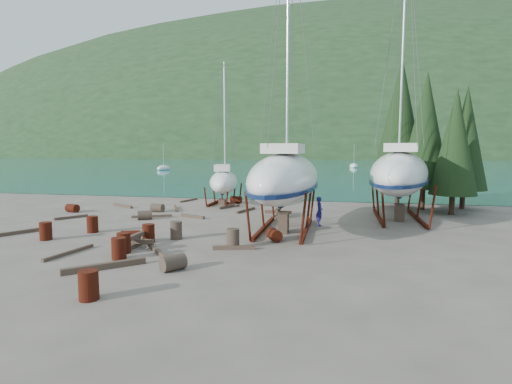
% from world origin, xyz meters
% --- Properties ---
extents(ground, '(600.00, 600.00, 0.00)m').
position_xyz_m(ground, '(0.00, 0.00, 0.00)').
color(ground, '#5C5349').
rests_on(ground, ground).
extents(bay_water, '(700.00, 700.00, 0.00)m').
position_xyz_m(bay_water, '(0.00, 315.00, 0.01)').
color(bay_water, '#176973').
rests_on(bay_water, ground).
extents(far_hill, '(800.00, 360.00, 110.00)m').
position_xyz_m(far_hill, '(0.00, 320.00, 0.00)').
color(far_hill, '#1B3219').
rests_on(far_hill, ground).
extents(far_house_left, '(6.60, 5.60, 5.60)m').
position_xyz_m(far_house_left, '(-60.00, 190.00, 2.92)').
color(far_house_left, beige).
rests_on(far_house_left, ground).
extents(far_house_center, '(6.60, 5.60, 5.60)m').
position_xyz_m(far_house_center, '(-20.00, 190.00, 2.92)').
color(far_house_center, beige).
rests_on(far_house_center, ground).
extents(far_house_right, '(6.60, 5.60, 5.60)m').
position_xyz_m(far_house_right, '(30.00, 190.00, 2.92)').
color(far_house_right, beige).
rests_on(far_house_right, ground).
extents(cypress_near_right, '(3.60, 3.60, 10.00)m').
position_xyz_m(cypress_near_right, '(12.50, 12.00, 5.79)').
color(cypress_near_right, black).
rests_on(cypress_near_right, ground).
extents(cypress_mid_right, '(3.06, 3.06, 8.50)m').
position_xyz_m(cypress_mid_right, '(14.00, 10.00, 4.92)').
color(cypress_mid_right, black).
rests_on(cypress_mid_right, ground).
extents(cypress_back_left, '(4.14, 4.14, 11.50)m').
position_xyz_m(cypress_back_left, '(11.00, 14.00, 6.66)').
color(cypress_back_left, black).
rests_on(cypress_back_left, ground).
extents(cypress_far_right, '(3.24, 3.24, 9.00)m').
position_xyz_m(cypress_far_right, '(15.50, 13.00, 5.21)').
color(cypress_far_right, black).
rests_on(cypress_far_right, ground).
extents(moored_boat_left, '(2.00, 5.00, 6.05)m').
position_xyz_m(moored_boat_left, '(-30.00, 60.00, 0.39)').
color(moored_boat_left, white).
rests_on(moored_boat_left, ground).
extents(moored_boat_mid, '(2.00, 5.00, 6.05)m').
position_xyz_m(moored_boat_mid, '(10.00, 80.00, 0.39)').
color(moored_boat_mid, white).
rests_on(moored_boat_mid, ground).
extents(moored_boat_far, '(2.00, 5.00, 6.05)m').
position_xyz_m(moored_boat_far, '(-8.00, 110.00, 0.39)').
color(moored_boat_far, white).
rests_on(moored_boat_far, ground).
extents(large_sailboat_near, '(3.53, 11.54, 18.10)m').
position_xyz_m(large_sailboat_near, '(3.58, 2.35, 2.92)').
color(large_sailboat_near, white).
rests_on(large_sailboat_near, ground).
extents(large_sailboat_far, '(5.46, 11.91, 18.16)m').
position_xyz_m(large_sailboat_far, '(10.14, 7.23, 2.96)').
color(large_sailboat_far, white).
rests_on(large_sailboat_far, ground).
extents(small_sailboat_shore, '(3.75, 7.36, 11.27)m').
position_xyz_m(small_sailboat_shore, '(-2.63, 11.78, 1.86)').
color(small_sailboat_shore, white).
rests_on(small_sailboat_shore, ground).
extents(worker, '(0.52, 0.69, 1.70)m').
position_xyz_m(worker, '(5.36, 4.11, 0.85)').
color(worker, navy).
rests_on(worker, ground).
extents(drum_0, '(0.58, 0.58, 0.88)m').
position_xyz_m(drum_0, '(-7.60, -2.29, 0.44)').
color(drum_0, '#4E140D').
rests_on(drum_0, ground).
extents(drum_1, '(1.00, 1.05, 0.58)m').
position_xyz_m(drum_1, '(0.52, -5.66, 0.29)').
color(drum_1, '#2D2823').
rests_on(drum_1, ground).
extents(drum_2, '(1.00, 0.80, 0.58)m').
position_xyz_m(drum_2, '(-11.96, 5.64, 0.29)').
color(drum_2, '#4E140D').
rests_on(drum_2, ground).
extents(drum_3, '(0.58, 0.58, 0.88)m').
position_xyz_m(drum_3, '(-2.25, -4.68, 0.44)').
color(drum_3, '#4E140D').
rests_on(drum_3, ground).
extents(drum_4, '(0.93, 0.66, 0.58)m').
position_xyz_m(drum_4, '(-1.82, 12.58, 0.29)').
color(drum_4, '#4E140D').
rests_on(drum_4, ground).
extents(drum_5, '(0.58, 0.58, 0.88)m').
position_xyz_m(drum_5, '(-1.41, -0.82, 0.44)').
color(drum_5, '#2D2823').
rests_on(drum_5, ground).
extents(drum_6, '(0.92, 1.05, 0.58)m').
position_xyz_m(drum_6, '(3.40, -0.20, 0.29)').
color(drum_6, '#4E140D').
rests_on(drum_6, ground).
extents(drum_7, '(0.58, 0.58, 0.88)m').
position_xyz_m(drum_7, '(-0.76, -8.86, 0.44)').
color(drum_7, '#4E140D').
rests_on(drum_7, ground).
extents(drum_8, '(0.58, 0.58, 0.88)m').
position_xyz_m(drum_8, '(-6.42, -0.24, 0.44)').
color(drum_8, '#4E140D').
rests_on(drum_8, ground).
extents(drum_9, '(0.95, 0.69, 0.58)m').
position_xyz_m(drum_9, '(-6.16, 7.02, 0.29)').
color(drum_9, '#2D2823').
rests_on(drum_9, ground).
extents(drum_10, '(0.58, 0.58, 0.88)m').
position_xyz_m(drum_10, '(-2.55, -3.79, 0.44)').
color(drum_10, '#4E140D').
rests_on(drum_10, ground).
extents(drum_12, '(1.03, 0.86, 0.58)m').
position_xyz_m(drum_12, '(-3.26, -1.94, 0.29)').
color(drum_12, '#4E140D').
rests_on(drum_12, ground).
extents(drum_14, '(0.58, 0.58, 0.88)m').
position_xyz_m(drum_14, '(-2.43, -1.74, 0.44)').
color(drum_14, '#4E140D').
rests_on(drum_14, ground).
extents(drum_15, '(1.05, 0.93, 0.58)m').
position_xyz_m(drum_15, '(-5.54, 3.93, 0.29)').
color(drum_15, '#2D2823').
rests_on(drum_15, ground).
extents(drum_17, '(0.58, 0.58, 0.88)m').
position_xyz_m(drum_17, '(1.80, -1.99, 0.44)').
color(drum_17, '#2D2823').
rests_on(drum_17, ground).
extents(timber_0, '(0.79, 2.35, 0.14)m').
position_xyz_m(timber_0, '(-6.14, 13.03, 0.07)').
color(timber_0, '#4F3D2D').
rests_on(timber_0, ground).
extents(timber_2, '(2.24, 1.33, 0.19)m').
position_xyz_m(timber_2, '(-9.81, 8.64, 0.09)').
color(timber_2, '#4F3D2D').
rests_on(timber_2, ground).
extents(timber_3, '(0.55, 2.68, 0.15)m').
position_xyz_m(timber_3, '(-4.72, -4.45, 0.07)').
color(timber_3, '#4F3D2D').
rests_on(timber_3, ground).
extents(timber_5, '(2.00, 2.20, 0.16)m').
position_xyz_m(timber_5, '(-0.99, -3.68, 0.08)').
color(timber_5, '#4F3D2D').
rests_on(timber_5, ground).
extents(timber_6, '(0.91, 1.72, 0.19)m').
position_xyz_m(timber_6, '(-1.83, 9.78, 0.10)').
color(timber_6, '#4F3D2D').
rests_on(timber_6, ground).
extents(timber_7, '(1.88, 0.62, 0.17)m').
position_xyz_m(timber_7, '(1.93, -2.26, 0.09)').
color(timber_7, '#4F3D2D').
rests_on(timber_7, ground).
extents(timber_8, '(1.89, 0.93, 0.19)m').
position_xyz_m(timber_8, '(-2.82, 5.14, 0.09)').
color(timber_8, '#4F3D2D').
rests_on(timber_8, ground).
extents(timber_9, '(1.83, 1.88, 0.15)m').
position_xyz_m(timber_9, '(-1.99, 11.56, 0.08)').
color(timber_9, '#4F3D2D').
rests_on(timber_9, ground).
extents(timber_10, '(0.88, 2.46, 0.16)m').
position_xyz_m(timber_10, '(-0.05, 8.47, 0.08)').
color(timber_10, '#4F3D2D').
rests_on(timber_10, ground).
extents(timber_11, '(2.40, 1.21, 0.15)m').
position_xyz_m(timber_11, '(-5.48, 4.80, 0.08)').
color(timber_11, '#4F3D2D').
rests_on(timber_11, ground).
extents(timber_14, '(1.55, 2.59, 0.18)m').
position_xyz_m(timber_14, '(-10.01, -1.40, 0.09)').
color(timber_14, '#4F3D2D').
rests_on(timber_14, ground).
extents(timber_15, '(1.35, 2.62, 0.15)m').
position_xyz_m(timber_15, '(-5.34, 8.40, 0.07)').
color(timber_15, '#4F3D2D').
rests_on(timber_15, ground).
extents(timber_16, '(2.34, 2.23, 0.23)m').
position_xyz_m(timber_16, '(-2.04, -6.03, 0.11)').
color(timber_16, '#4F3D2D').
rests_on(timber_16, ground).
extents(timber_17, '(1.32, 1.81, 0.16)m').
position_xyz_m(timber_17, '(-10.37, 3.34, 0.08)').
color(timber_17, '#4F3D2D').
rests_on(timber_17, ground).
extents(timber_pile_fore, '(1.80, 1.80, 0.60)m').
position_xyz_m(timber_pile_fore, '(-2.58, -2.82, 0.30)').
color(timber_pile_fore, '#4F3D2D').
rests_on(timber_pile_fore, ground).
extents(timber_pile_aft, '(1.80, 1.80, 0.60)m').
position_xyz_m(timber_pile_aft, '(2.56, 6.72, 0.30)').
color(timber_pile_aft, '#4F3D2D').
rests_on(timber_pile_aft, ground).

